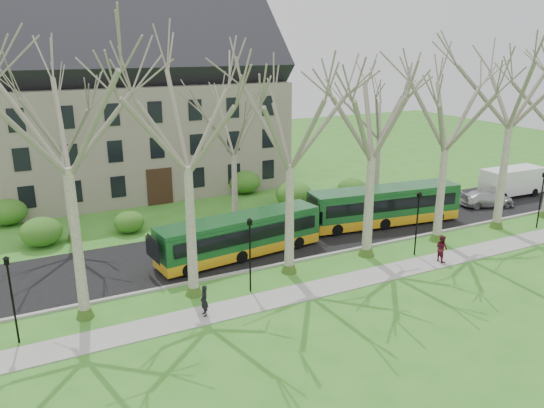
{
  "coord_description": "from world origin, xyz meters",
  "views": [
    {
      "loc": [
        -17.2,
        -26.02,
        13.58
      ],
      "look_at": [
        -2.62,
        3.0,
        3.64
      ],
      "focal_mm": 35.0,
      "sensor_mm": 36.0,
      "label": 1
    }
  ],
  "objects_px": {
    "bus_follow": "(384,205)",
    "bus_lead": "(240,236)",
    "pedestrian_a": "(204,301)",
    "van_a": "(512,182)",
    "pedestrian_b": "(442,248)",
    "sedan": "(487,199)"
  },
  "relations": [
    {
      "from": "pedestrian_a",
      "to": "pedestrian_b",
      "type": "height_order",
      "value": "pedestrian_b"
    },
    {
      "from": "pedestrian_b",
      "to": "van_a",
      "type": "bearing_deg",
      "value": -61.45
    },
    {
      "from": "bus_lead",
      "to": "pedestrian_a",
      "type": "distance_m",
      "value": 8.16
    },
    {
      "from": "sedan",
      "to": "pedestrian_a",
      "type": "bearing_deg",
      "value": 122.18
    },
    {
      "from": "bus_lead",
      "to": "sedan",
      "type": "bearing_deg",
      "value": -5.14
    },
    {
      "from": "bus_lead",
      "to": "pedestrian_b",
      "type": "height_order",
      "value": "bus_lead"
    },
    {
      "from": "van_a",
      "to": "pedestrian_b",
      "type": "distance_m",
      "value": 18.71
    },
    {
      "from": "bus_follow",
      "to": "van_a",
      "type": "bearing_deg",
      "value": 11.11
    },
    {
      "from": "bus_lead",
      "to": "sedan",
      "type": "xyz_separation_m",
      "value": [
        23.31,
        0.67,
        -0.73
      ]
    },
    {
      "from": "van_a",
      "to": "pedestrian_a",
      "type": "xyz_separation_m",
      "value": [
        -32.63,
        -8.5,
        -0.47
      ]
    },
    {
      "from": "bus_lead",
      "to": "pedestrian_b",
      "type": "relative_size",
      "value": 6.43
    },
    {
      "from": "bus_follow",
      "to": "pedestrian_b",
      "type": "bearing_deg",
      "value": -92.57
    },
    {
      "from": "bus_lead",
      "to": "pedestrian_b",
      "type": "distance_m",
      "value": 13.01
    },
    {
      "from": "bus_lead",
      "to": "van_a",
      "type": "relative_size",
      "value": 1.89
    },
    {
      "from": "sedan",
      "to": "bus_lead",
      "type": "bearing_deg",
      "value": 109.48
    },
    {
      "from": "bus_lead",
      "to": "pedestrian_a",
      "type": "height_order",
      "value": "bus_lead"
    },
    {
      "from": "pedestrian_a",
      "to": "pedestrian_b",
      "type": "bearing_deg",
      "value": 89.49
    },
    {
      "from": "bus_lead",
      "to": "bus_follow",
      "type": "height_order",
      "value": "bus_follow"
    },
    {
      "from": "pedestrian_a",
      "to": "van_a",
      "type": "bearing_deg",
      "value": 104.46
    },
    {
      "from": "pedestrian_a",
      "to": "bus_lead",
      "type": "bearing_deg",
      "value": 143.27
    },
    {
      "from": "bus_lead",
      "to": "sedan",
      "type": "height_order",
      "value": "bus_lead"
    },
    {
      "from": "bus_follow",
      "to": "bus_lead",
      "type": "bearing_deg",
      "value": -168.99
    }
  ]
}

